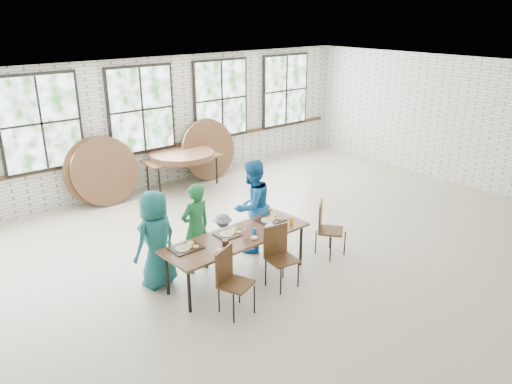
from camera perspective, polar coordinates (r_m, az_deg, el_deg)
room at (r=11.64m, az=-12.94°, el=8.93°), size 12.00×12.00×12.00m
dining_table at (r=7.68m, az=-2.14°, el=-5.41°), size 2.42×0.88×0.74m
chair_near_left at (r=6.96m, az=-2.97°, el=-9.55°), size 0.54×0.54×0.95m
chair_near_right at (r=7.62m, az=2.62°, el=-6.74°), size 0.47×0.46×0.95m
chair_spare at (r=8.58m, az=7.95°, el=-3.69°), size 0.58×0.58×0.95m
adult_teal at (r=7.65m, az=-11.35°, el=-5.33°), size 0.84×0.65×1.53m
adult_green at (r=7.97m, az=-6.88°, el=-4.11°), size 0.57×0.41×1.49m
toddler at (r=8.37m, az=-3.80°, el=-5.20°), size 0.59×0.40×0.84m
adult_blue at (r=8.56m, az=-0.45°, el=-1.65°), size 0.88×0.74×1.64m
storage_table at (r=11.81m, az=-8.43°, el=3.67°), size 1.84×0.86×0.74m
tabletop_clutter at (r=7.70m, az=-1.41°, el=-4.71°), size 2.06×0.61×0.11m
round_tops_stacked at (r=11.77m, az=-8.46°, el=4.22°), size 1.50×1.50×0.13m
round_tops_leaning at (r=11.75m, az=-11.04°, el=3.68°), size 4.33×0.51×1.48m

